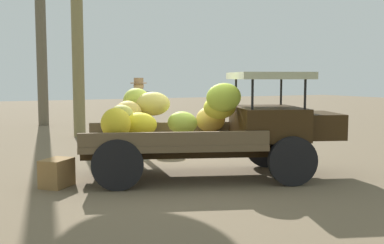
% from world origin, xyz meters
% --- Properties ---
extents(ground_plane, '(60.00, 60.00, 0.00)m').
position_xyz_m(ground_plane, '(0.00, 0.00, 0.00)').
color(ground_plane, brown).
extents(truck, '(4.66, 2.92, 1.84)m').
position_xyz_m(truck, '(0.17, -0.19, 0.91)').
color(truck, '#30200D').
rests_on(truck, ground).
extents(farmer, '(0.52, 0.48, 1.75)m').
position_xyz_m(farmer, '(-0.53, 1.91, 1.00)').
color(farmer, '#B1B5A2').
rests_on(farmer, ground).
extents(wooden_crate, '(0.62, 0.62, 0.45)m').
position_xyz_m(wooden_crate, '(-2.52, 0.26, 0.23)').
color(wooden_crate, olive).
rests_on(wooden_crate, ground).
extents(loose_banana_bunch, '(0.68, 0.46, 0.39)m').
position_xyz_m(loose_banana_bunch, '(0.15, 1.96, 0.19)').
color(loose_banana_bunch, yellow).
rests_on(loose_banana_bunch, ground).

